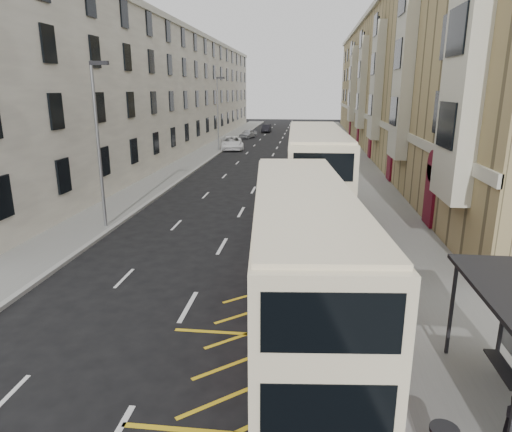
# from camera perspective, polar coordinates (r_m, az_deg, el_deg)

# --- Properties ---
(ground) EXTENTS (200.00, 200.00, 0.00)m
(ground) POSITION_cam_1_polar(r_m,az_deg,el_deg) (12.15, -13.55, -19.47)
(ground) COLOR black
(ground) RESTS_ON ground
(pavement_right) EXTENTS (4.00, 120.00, 0.15)m
(pavement_right) POSITION_cam_1_polar(r_m,az_deg,el_deg) (40.08, 12.55, 5.45)
(pavement_right) COLOR slate
(pavement_right) RESTS_ON ground
(pavement_left) EXTENTS (3.00, 120.00, 0.15)m
(pavement_left) POSITION_cam_1_polar(r_m,az_deg,el_deg) (41.42, -9.40, 5.93)
(pavement_left) COLOR slate
(pavement_left) RESTS_ON ground
(kerb_right) EXTENTS (0.25, 120.00, 0.15)m
(kerb_right) POSITION_cam_1_polar(r_m,az_deg,el_deg) (39.92, 9.69, 5.56)
(kerb_right) COLOR gray
(kerb_right) RESTS_ON ground
(kerb_left) EXTENTS (0.25, 120.00, 0.15)m
(kerb_left) POSITION_cam_1_polar(r_m,az_deg,el_deg) (41.03, -7.37, 5.92)
(kerb_left) COLOR gray
(kerb_left) RESTS_ON ground
(road_markings) EXTENTS (10.00, 110.00, 0.01)m
(road_markings) POSITION_cam_1_polar(r_m,az_deg,el_deg) (54.83, 2.57, 8.38)
(road_markings) COLOR silver
(road_markings) RESTS_ON ground
(terrace_right) EXTENTS (10.75, 79.00, 15.25)m
(terrace_right) POSITION_cam_1_polar(r_m,az_deg,el_deg) (55.77, 18.73, 15.47)
(terrace_right) COLOR tan
(terrace_right) RESTS_ON ground
(terrace_left) EXTENTS (9.18, 79.00, 13.25)m
(terrace_left) POSITION_cam_1_polar(r_m,az_deg,el_deg) (57.40, -11.29, 14.95)
(terrace_left) COLOR #EDE6CF
(terrace_left) RESTS_ON ground
(guard_railing) EXTENTS (0.06, 6.56, 1.01)m
(guard_railing) POSITION_cam_1_polar(r_m,az_deg,el_deg) (16.38, 14.89, -6.58)
(guard_railing) COLOR #B22B1D
(guard_railing) RESTS_ON pavement_right
(street_lamp_near) EXTENTS (0.93, 0.18, 8.00)m
(street_lamp_near) POSITION_cam_1_polar(r_m,az_deg,el_deg) (23.66, -19.07, 9.29)
(street_lamp_near) COLOR gray
(street_lamp_near) RESTS_ON pavement_left
(street_lamp_far) EXTENTS (0.93, 0.18, 8.00)m
(street_lamp_far) POSITION_cam_1_polar(r_m,az_deg,el_deg) (52.30, -4.75, 13.09)
(street_lamp_far) COLOR gray
(street_lamp_far) RESTS_ON pavement_left
(double_decker_front) EXTENTS (3.52, 11.20, 4.39)m
(double_decker_front) POSITION_cam_1_polar(r_m,az_deg,el_deg) (12.54, 5.74, -6.28)
(double_decker_front) COLOR beige
(double_decker_front) RESTS_ON ground
(double_decker_rear) EXTENTS (3.20, 12.32, 4.88)m
(double_decker_rear) POSITION_cam_1_polar(r_m,az_deg,el_deg) (24.39, 7.40, 5.07)
(double_decker_rear) COLOR beige
(double_decker_rear) RESTS_ON ground
(pedestrian_far) EXTENTS (1.07, 0.86, 1.70)m
(pedestrian_far) POSITION_cam_1_polar(r_m,az_deg,el_deg) (16.85, 15.87, -5.49)
(pedestrian_far) COLOR black
(pedestrian_far) RESTS_ON pavement_right
(white_van) EXTENTS (3.55, 5.87, 1.52)m
(white_van) POSITION_cam_1_polar(r_m,az_deg,el_deg) (54.23, -3.05, 9.10)
(white_van) COLOR white
(white_van) RESTS_ON ground
(car_silver) EXTENTS (2.54, 4.00, 1.27)m
(car_silver) POSITION_cam_1_polar(r_m,az_deg,el_deg) (66.88, -1.00, 10.24)
(car_silver) COLOR #B0B3B8
(car_silver) RESTS_ON ground
(car_dark) EXTENTS (1.35, 3.86, 1.27)m
(car_dark) POSITION_cam_1_polar(r_m,az_deg,el_deg) (76.21, 1.31, 10.90)
(car_dark) COLOR black
(car_dark) RESTS_ON ground
(car_red) EXTENTS (2.57, 4.90, 1.36)m
(car_red) POSITION_cam_1_polar(r_m,az_deg,el_deg) (70.51, 7.08, 10.44)
(car_red) COLOR #A00C03
(car_red) RESTS_ON ground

